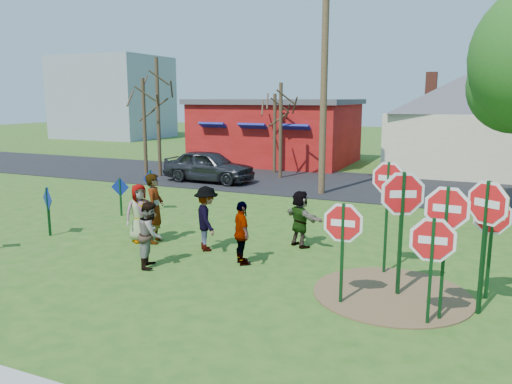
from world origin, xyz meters
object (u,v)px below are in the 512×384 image
(stop_sign_d, at_px, (492,224))
(person_b, at_px, (155,208))
(suv, at_px, (209,166))
(utility_pole, at_px, (324,79))
(stop_sign_a, at_px, (343,231))
(stop_sign_c, at_px, (446,223))
(person_a, at_px, (140,213))
(stop_sign_b, at_px, (388,189))

(stop_sign_d, xyz_separation_m, person_b, (-8.40, 0.65, -0.57))
(suv, distance_m, utility_pole, 7.02)
(stop_sign_a, distance_m, person_b, 6.15)
(suv, xyz_separation_m, utility_pole, (5.77, -0.70, 3.94))
(stop_sign_d, bearing_deg, stop_sign_c, -135.69)
(person_a, relative_size, utility_pole, 0.18)
(stop_sign_a, relative_size, stop_sign_c, 0.82)
(stop_sign_b, bearing_deg, person_b, -174.82)
(stop_sign_a, bearing_deg, suv, 125.90)
(suv, bearing_deg, stop_sign_d, -128.12)
(person_b, xyz_separation_m, suv, (-3.56, 9.43, -0.18))
(stop_sign_b, bearing_deg, suv, 141.16)
(stop_sign_c, relative_size, stop_sign_d, 1.19)
(stop_sign_d, bearing_deg, stop_sign_b, 145.54)
(stop_sign_c, relative_size, person_b, 1.34)
(stop_sign_b, xyz_separation_m, utility_pole, (-4.06, 8.70, 2.76))
(person_a, height_order, utility_pole, utility_pole)
(person_b, bearing_deg, utility_pole, -32.94)
(stop_sign_d, bearing_deg, person_a, 159.74)
(stop_sign_b, bearing_deg, person_a, -174.01)
(stop_sign_d, relative_size, utility_pole, 0.24)
(stop_sign_d, bearing_deg, person_b, 158.89)
(stop_sign_d, distance_m, person_b, 8.44)
(person_a, xyz_separation_m, utility_pole, (2.66, 8.83, 3.91))
(stop_sign_b, height_order, stop_sign_d, stop_sign_b)
(stop_sign_d, xyz_separation_m, suv, (-11.96, 10.08, -0.75))
(stop_sign_a, distance_m, utility_pole, 11.82)
(utility_pole, bearing_deg, stop_sign_c, -63.39)
(person_b, height_order, suv, person_b)
(stop_sign_c, distance_m, person_b, 7.93)
(stop_sign_a, xyz_separation_m, person_a, (-6.23, 1.95, -0.64))
(stop_sign_a, bearing_deg, stop_sign_d, 24.86)
(stop_sign_b, xyz_separation_m, person_b, (-6.26, -0.03, -1.00))
(stop_sign_c, distance_m, suv, 16.07)
(person_a, bearing_deg, stop_sign_d, -56.24)
(stop_sign_a, height_order, utility_pole, utility_pole)
(stop_sign_b, relative_size, person_a, 1.66)
(stop_sign_a, distance_m, stop_sign_b, 2.20)
(stop_sign_c, distance_m, utility_pole, 12.42)
(stop_sign_b, distance_m, person_b, 6.34)
(stop_sign_a, relative_size, stop_sign_b, 0.79)
(person_b, bearing_deg, stop_sign_b, -108.48)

